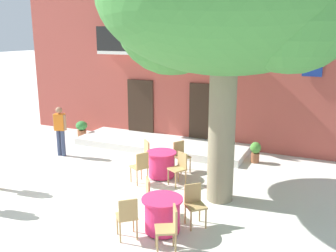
{
  "coord_description": "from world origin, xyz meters",
  "views": [
    {
      "loc": [
        5.74,
        -7.9,
        4.09
      ],
      "look_at": [
        1.11,
        2.37,
        1.3
      ],
      "focal_mm": 40.65,
      "sensor_mm": 36.0,
      "label": 1
    }
  ],
  "objects_px": {
    "ground_planter_left": "(82,128)",
    "pedestrian_mid_plaza": "(60,128)",
    "cafe_table_middle": "(161,164)",
    "cafe_chair_middle_2": "(150,153)",
    "plane_tree": "(223,1)",
    "cafe_table_near_tree": "(162,215)",
    "cafe_chair_near_tree_2": "(194,202)",
    "cafe_chair_near_tree_1": "(170,226)",
    "cafe_chair_middle_3": "(140,166)",
    "cafe_chair_middle_0": "(179,166)",
    "cafe_chair_middle_1": "(181,154)",
    "cafe_chair_near_tree_0": "(127,215)",
    "cafe_chair_near_tree_3": "(153,194)",
    "ground_planter_right": "(255,151)"
  },
  "relations": [
    {
      "from": "ground_planter_right",
      "to": "cafe_chair_middle_3",
      "type": "bearing_deg",
      "value": -129.29
    },
    {
      "from": "cafe_chair_middle_1",
      "to": "cafe_chair_middle_2",
      "type": "relative_size",
      "value": 1.0
    },
    {
      "from": "ground_planter_right",
      "to": "cafe_chair_near_tree_3",
      "type": "bearing_deg",
      "value": -106.39
    },
    {
      "from": "cafe_table_middle",
      "to": "cafe_chair_middle_0",
      "type": "relative_size",
      "value": 0.95
    },
    {
      "from": "plane_tree",
      "to": "cafe_table_near_tree",
      "type": "relative_size",
      "value": 7.76
    },
    {
      "from": "cafe_chair_near_tree_3",
      "to": "cafe_chair_near_tree_1",
      "type": "bearing_deg",
      "value": -51.13
    },
    {
      "from": "cafe_table_near_tree",
      "to": "cafe_chair_near_tree_2",
      "type": "bearing_deg",
      "value": 48.52
    },
    {
      "from": "cafe_chair_near_tree_2",
      "to": "ground_planter_left",
      "type": "distance_m",
      "value": 8.11
    },
    {
      "from": "cafe_chair_near_tree_2",
      "to": "ground_planter_left",
      "type": "bearing_deg",
      "value": 143.8
    },
    {
      "from": "cafe_chair_near_tree_3",
      "to": "cafe_chair_near_tree_2",
      "type": "bearing_deg",
      "value": 0.22
    },
    {
      "from": "cafe_chair_near_tree_3",
      "to": "ground_planter_left",
      "type": "bearing_deg",
      "value": 139.13
    },
    {
      "from": "ground_planter_left",
      "to": "ground_planter_right",
      "type": "height_order",
      "value": "ground_planter_right"
    },
    {
      "from": "cafe_chair_near_tree_3",
      "to": "cafe_chair_middle_1",
      "type": "xyz_separation_m",
      "value": [
        -0.52,
        2.93,
        0.0
      ]
    },
    {
      "from": "pedestrian_mid_plaza",
      "to": "ground_planter_left",
      "type": "bearing_deg",
      "value": 109.47
    },
    {
      "from": "plane_tree",
      "to": "ground_planter_left",
      "type": "bearing_deg",
      "value": 153.7
    },
    {
      "from": "cafe_chair_middle_1",
      "to": "cafe_table_middle",
      "type": "bearing_deg",
      "value": -114.79
    },
    {
      "from": "cafe_chair_near_tree_0",
      "to": "cafe_chair_middle_2",
      "type": "height_order",
      "value": "same"
    },
    {
      "from": "pedestrian_mid_plaza",
      "to": "cafe_chair_near_tree_0",
      "type": "bearing_deg",
      "value": -38.21
    },
    {
      "from": "cafe_chair_near_tree_2",
      "to": "cafe_chair_middle_3",
      "type": "bearing_deg",
      "value": 144.14
    },
    {
      "from": "ground_planter_left",
      "to": "cafe_chair_middle_0",
      "type": "bearing_deg",
      "value": -27.97
    },
    {
      "from": "cafe_chair_near_tree_2",
      "to": "cafe_chair_middle_1",
      "type": "height_order",
      "value": "same"
    },
    {
      "from": "ground_planter_right",
      "to": "cafe_table_near_tree",
      "type": "bearing_deg",
      "value": -99.4
    },
    {
      "from": "cafe_chair_near_tree_0",
      "to": "cafe_table_middle",
      "type": "height_order",
      "value": "cafe_chair_near_tree_0"
    },
    {
      "from": "plane_tree",
      "to": "cafe_chair_middle_0",
      "type": "height_order",
      "value": "plane_tree"
    },
    {
      "from": "pedestrian_mid_plaza",
      "to": "cafe_table_middle",
      "type": "bearing_deg",
      "value": -5.71
    },
    {
      "from": "cafe_chair_near_tree_2",
      "to": "cafe_table_middle",
      "type": "height_order",
      "value": "cafe_chair_near_tree_2"
    },
    {
      "from": "plane_tree",
      "to": "cafe_chair_near_tree_1",
      "type": "distance_m",
      "value": 5.04
    },
    {
      "from": "cafe_chair_middle_0",
      "to": "cafe_chair_middle_3",
      "type": "height_order",
      "value": "same"
    },
    {
      "from": "cafe_table_near_tree",
      "to": "ground_planter_left",
      "type": "height_order",
      "value": "cafe_table_near_tree"
    },
    {
      "from": "ground_planter_left",
      "to": "pedestrian_mid_plaza",
      "type": "bearing_deg",
      "value": -70.53
    },
    {
      "from": "cafe_chair_near_tree_1",
      "to": "cafe_chair_near_tree_3",
      "type": "distance_m",
      "value": 1.51
    },
    {
      "from": "cafe_table_near_tree",
      "to": "cafe_chair_near_tree_2",
      "type": "xyz_separation_m",
      "value": [
        0.5,
        0.56,
        0.14
      ]
    },
    {
      "from": "cafe_chair_near_tree_2",
      "to": "cafe_chair_middle_0",
      "type": "xyz_separation_m",
      "value": [
        -1.16,
        1.93,
        0.0
      ]
    },
    {
      "from": "cafe_chair_middle_2",
      "to": "ground_planter_right",
      "type": "bearing_deg",
      "value": 34.66
    },
    {
      "from": "cafe_chair_near_tree_0",
      "to": "ground_planter_left",
      "type": "distance_m",
      "value": 8.1
    },
    {
      "from": "cafe_table_middle",
      "to": "cafe_chair_middle_2",
      "type": "distance_m",
      "value": 0.77
    },
    {
      "from": "plane_tree",
      "to": "cafe_chair_near_tree_2",
      "type": "distance_m",
      "value": 4.51
    },
    {
      "from": "cafe_chair_near_tree_1",
      "to": "cafe_chair_middle_3",
      "type": "bearing_deg",
      "value": 127.5
    },
    {
      "from": "cafe_chair_near_tree_1",
      "to": "cafe_chair_middle_3",
      "type": "xyz_separation_m",
      "value": [
        -2.1,
        2.74,
        0.0
      ]
    },
    {
      "from": "cafe_chair_near_tree_0",
      "to": "ground_planter_left",
      "type": "relative_size",
      "value": 1.36
    },
    {
      "from": "cafe_chair_near_tree_2",
      "to": "cafe_chair_near_tree_1",
      "type": "bearing_deg",
      "value": -92.82
    },
    {
      "from": "cafe_table_middle",
      "to": "pedestrian_mid_plaza",
      "type": "distance_m",
      "value": 4.0
    },
    {
      "from": "ground_planter_left",
      "to": "pedestrian_mid_plaza",
      "type": "relative_size",
      "value": 0.4
    },
    {
      "from": "cafe_chair_middle_3",
      "to": "ground_planter_left",
      "type": "xyz_separation_m",
      "value": [
        -4.39,
        3.23,
        -0.15
      ]
    },
    {
      "from": "cafe_chair_near_tree_2",
      "to": "ground_planter_right",
      "type": "xyz_separation_m",
      "value": [
        0.36,
        4.64,
        -0.15
      ]
    },
    {
      "from": "plane_tree",
      "to": "ground_planter_left",
      "type": "distance_m",
      "value": 8.55
    },
    {
      "from": "cafe_chair_middle_1",
      "to": "cafe_chair_middle_2",
      "type": "distance_m",
      "value": 0.94
    },
    {
      "from": "cafe_table_middle",
      "to": "ground_planter_right",
      "type": "xyz_separation_m",
      "value": [
        2.2,
        2.39,
        -0.01
      ]
    },
    {
      "from": "cafe_chair_near_tree_1",
      "to": "cafe_chair_middle_1",
      "type": "xyz_separation_m",
      "value": [
        -1.47,
        4.1,
        0.0
      ]
    },
    {
      "from": "cafe_chair_middle_0",
      "to": "cafe_chair_middle_1",
      "type": "relative_size",
      "value": 1.0
    }
  ]
}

